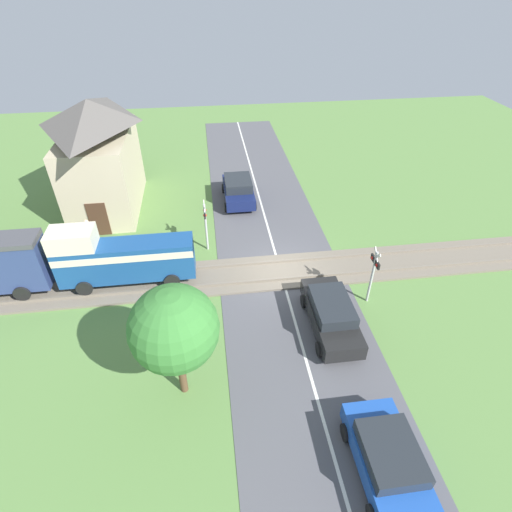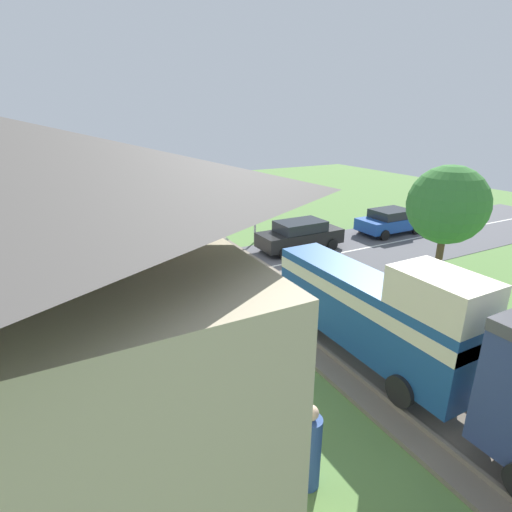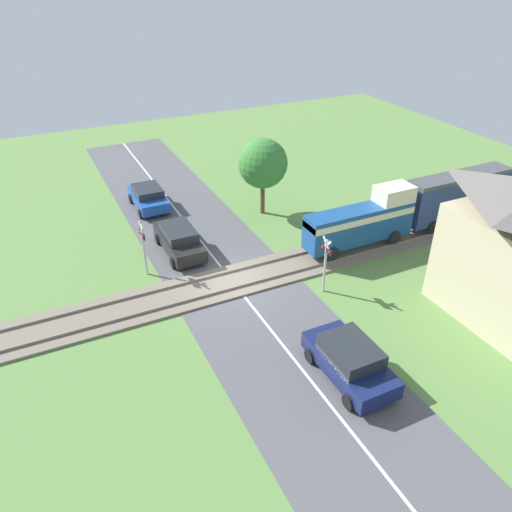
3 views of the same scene
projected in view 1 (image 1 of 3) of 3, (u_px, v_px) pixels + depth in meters
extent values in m
plane|color=#5B8442|center=(281.00, 273.00, 20.75)|extent=(60.00, 60.00, 0.00)
cube|color=#515156|center=(281.00, 272.00, 20.74)|extent=(48.00, 6.40, 0.02)
cube|color=silver|center=(281.00, 272.00, 20.74)|extent=(48.00, 0.12, 0.00)
cube|color=#756B5B|center=(281.00, 272.00, 20.71)|extent=(2.80, 48.00, 0.12)
cube|color=slate|center=(283.00, 279.00, 20.07)|extent=(0.10, 48.00, 0.12)
cube|color=slate|center=(278.00, 261.00, 21.21)|extent=(0.10, 48.00, 0.12)
cube|color=navy|center=(127.00, 260.00, 19.02)|extent=(1.35, 6.38, 1.90)
cube|color=beige|center=(125.00, 251.00, 18.71)|extent=(1.37, 6.38, 0.36)
cube|color=beige|center=(72.00, 239.00, 17.96)|extent=(1.35, 2.04, 0.90)
cylinder|color=black|center=(172.00, 281.00, 19.23)|extent=(0.14, 0.76, 0.76)
cylinder|color=black|center=(173.00, 263.00, 20.38)|extent=(0.14, 0.76, 0.76)
cylinder|color=black|center=(84.00, 289.00, 18.81)|extent=(0.14, 0.76, 0.76)
cylinder|color=black|center=(91.00, 270.00, 19.95)|extent=(0.14, 0.76, 0.76)
cylinder|color=black|center=(22.00, 294.00, 18.51)|extent=(0.14, 0.76, 0.76)
cylinder|color=black|center=(32.00, 274.00, 19.66)|extent=(0.14, 0.76, 0.76)
cube|color=black|center=(331.00, 316.00, 17.31)|extent=(4.40, 1.70, 0.72)
cube|color=#23282D|center=(332.00, 306.00, 16.94)|extent=(2.42, 1.56, 0.51)
cylinder|color=black|center=(303.00, 301.00, 18.57)|extent=(0.60, 0.18, 0.60)
cylinder|color=black|center=(339.00, 298.00, 18.75)|extent=(0.60, 0.18, 0.60)
cylinder|color=black|center=(319.00, 349.00, 16.29)|extent=(0.60, 0.18, 0.60)
cylinder|color=black|center=(359.00, 345.00, 16.47)|extent=(0.60, 0.18, 0.60)
cube|color=#141E4C|center=(238.00, 192.00, 26.54)|extent=(4.13, 1.86, 0.71)
cube|color=#23282D|center=(238.00, 183.00, 26.15)|extent=(2.27, 1.71, 0.58)
cylinder|color=black|center=(255.00, 206.00, 25.79)|extent=(0.60, 0.18, 0.60)
cylinder|color=black|center=(226.00, 207.00, 25.59)|extent=(0.60, 0.18, 0.60)
cylinder|color=black|center=(250.00, 187.00, 27.92)|extent=(0.60, 0.18, 0.60)
cylinder|color=black|center=(223.00, 188.00, 27.72)|extent=(0.60, 0.18, 0.60)
cube|color=#1E4CA8|center=(387.00, 462.00, 12.31)|extent=(3.86, 1.79, 0.66)
cube|color=#23282D|center=(391.00, 452.00, 11.97)|extent=(2.12, 1.64, 0.48)
cylinder|color=black|center=(345.00, 433.00, 13.42)|extent=(0.60, 0.18, 0.60)
cylinder|color=black|center=(396.00, 426.00, 13.60)|extent=(0.60, 0.18, 0.60)
cylinder|color=black|center=(431.00, 506.00, 11.61)|extent=(0.60, 0.18, 0.60)
cylinder|color=#B7B7B7|center=(372.00, 277.00, 18.19)|extent=(0.12, 0.12, 2.86)
cube|color=black|center=(375.00, 262.00, 17.65)|extent=(0.90, 0.08, 0.28)
sphere|color=red|center=(378.00, 265.00, 17.43)|extent=(0.18, 0.18, 0.18)
sphere|color=red|center=(373.00, 258.00, 17.86)|extent=(0.18, 0.18, 0.18)
cube|color=silver|center=(376.00, 257.00, 17.49)|extent=(0.72, 0.04, 0.72)
cube|color=silver|center=(376.00, 257.00, 17.49)|extent=(0.72, 0.04, 0.72)
cylinder|color=#B7B7B7|center=(206.00, 227.00, 21.59)|extent=(0.12, 0.12, 2.86)
cube|color=black|center=(205.00, 213.00, 21.04)|extent=(0.90, 0.08, 0.28)
sphere|color=red|center=(205.00, 210.00, 21.26)|extent=(0.18, 0.18, 0.18)
sphere|color=red|center=(205.00, 215.00, 20.83)|extent=(0.18, 0.18, 0.18)
cube|color=silver|center=(204.00, 208.00, 20.89)|extent=(0.72, 0.04, 0.72)
cube|color=silver|center=(204.00, 208.00, 20.89)|extent=(0.72, 0.04, 0.72)
cube|color=#C6B793|center=(104.00, 172.00, 24.93)|extent=(6.94, 3.83, 4.84)
pyramid|color=#5B5651|center=(89.00, 111.00, 22.69)|extent=(7.49, 4.14, 1.32)
cube|color=#472D1E|center=(99.00, 219.00, 22.97)|extent=(0.06, 1.10, 2.10)
cylinder|color=#2D4C8E|center=(90.00, 236.00, 22.14)|extent=(0.44, 0.44, 1.51)
sphere|color=beige|center=(86.00, 222.00, 21.61)|extent=(0.28, 0.28, 0.28)
cylinder|color=brown|center=(117.00, 159.00, 30.62)|extent=(0.28, 0.28, 1.55)
sphere|color=#477F3D|center=(113.00, 139.00, 29.70)|extent=(1.80, 1.80, 1.80)
cylinder|color=brown|center=(182.00, 372.00, 14.51)|extent=(0.28, 0.28, 2.03)
sphere|color=#387A33|center=(174.00, 329.00, 13.13)|extent=(3.04, 3.04, 3.04)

